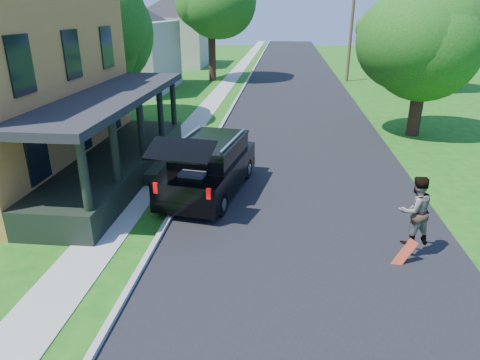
# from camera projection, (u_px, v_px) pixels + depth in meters

# --- Properties ---
(ground) EXTENTS (140.00, 140.00, 0.00)m
(ground) POSITION_uv_depth(u_px,v_px,m) (312.00, 283.00, 9.75)
(ground) COLOR #165811
(ground) RESTS_ON ground
(street) EXTENTS (8.00, 120.00, 0.02)m
(street) POSITION_uv_depth(u_px,v_px,m) (296.00, 104.00, 28.22)
(street) COLOR black
(street) RESTS_ON ground
(curb) EXTENTS (0.15, 120.00, 0.12)m
(curb) POSITION_uv_depth(u_px,v_px,m) (235.00, 103.00, 28.61)
(curb) COLOR #A4A49F
(curb) RESTS_ON ground
(sidewalk) EXTENTS (1.30, 120.00, 0.03)m
(sidewalk) POSITION_uv_depth(u_px,v_px,m) (212.00, 102.00, 28.76)
(sidewalk) COLOR #9F9F96
(sidewalk) RESTS_ON ground
(front_walk) EXTENTS (6.50, 1.20, 0.03)m
(front_walk) POSITION_uv_depth(u_px,v_px,m) (51.00, 174.00, 16.20)
(front_walk) COLOR #9F9F96
(front_walk) RESTS_ON ground
(neighbor_house_mid) EXTENTS (12.78, 12.78, 8.30)m
(neighbor_house_mid) POSITION_uv_depth(u_px,v_px,m) (114.00, 33.00, 31.66)
(neighbor_house_mid) COLOR #B9B4A4
(neighbor_house_mid) RESTS_ON ground
(neighbor_house_far) EXTENTS (12.78, 12.78, 8.30)m
(neighbor_house_far) POSITION_uv_depth(u_px,v_px,m) (170.00, 25.00, 46.43)
(neighbor_house_far) COLOR #B9B4A4
(neighbor_house_far) RESTS_ON ground
(black_suv) EXTENTS (2.75, 5.48, 2.44)m
(black_suv) POSITION_uv_depth(u_px,v_px,m) (209.00, 167.00, 14.27)
(black_suv) COLOR black
(black_suv) RESTS_ON ground
(skateboarder) EXTENTS (1.05, 0.93, 1.79)m
(skateboarder) POSITION_uv_depth(u_px,v_px,m) (415.00, 210.00, 10.43)
(skateboarder) COLOR black
(skateboarder) RESTS_ON ground
(skateboard) EXTENTS (0.67, 0.28, 0.82)m
(skateboard) POSITION_uv_depth(u_px,v_px,m) (403.00, 256.00, 10.43)
(skateboard) COLOR red
(skateboard) RESTS_ON ground
(tree_left_mid) EXTENTS (7.96, 7.76, 8.79)m
(tree_left_mid) POSITION_uv_depth(u_px,v_px,m) (94.00, 18.00, 21.55)
(tree_left_mid) COLOR black
(tree_left_mid) RESTS_ON ground
(tree_left_far) EXTENTS (6.03, 5.90, 9.67)m
(tree_left_far) POSITION_uv_depth(u_px,v_px,m) (210.00, 0.00, 35.24)
(tree_left_far) COLOR black
(tree_left_far) RESTS_ON ground
(tree_right_near) EXTENTS (5.42, 5.34, 7.76)m
(tree_right_near) POSITION_uv_depth(u_px,v_px,m) (427.00, 27.00, 19.47)
(tree_right_near) COLOR black
(tree_right_near) RESTS_ON ground
(tree_right_mid) EXTENTS (6.29, 6.07, 8.43)m
(tree_right_mid) POSITION_uv_depth(u_px,v_px,m) (427.00, 14.00, 31.66)
(tree_right_mid) COLOR black
(tree_right_mid) RESTS_ON ground
(tree_right_far) EXTENTS (5.76, 5.52, 7.32)m
(tree_right_far) POSITION_uv_depth(u_px,v_px,m) (380.00, 21.00, 48.76)
(tree_right_far) COLOR black
(tree_right_far) RESTS_ON ground
(utility_pole_far) EXTENTS (1.56, 0.54, 9.52)m
(utility_pole_far) POSITION_uv_depth(u_px,v_px,m) (352.00, 21.00, 35.49)
(utility_pole_far) COLOR #513725
(utility_pole_far) RESTS_ON ground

